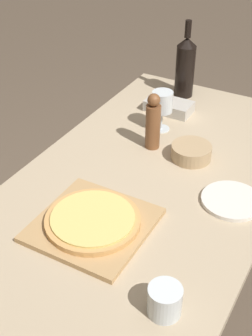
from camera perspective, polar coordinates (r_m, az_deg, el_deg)
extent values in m
plane|color=brown|center=(2.16, 1.76, -18.45)|extent=(12.00, 12.00, 0.00)
cube|color=tan|center=(1.62, 2.24, -2.48)|extent=(0.86, 1.65, 0.03)
cylinder|color=brown|center=(2.54, 2.56, 2.44)|extent=(0.06, 0.06, 0.74)
cube|color=tan|center=(1.44, -4.04, -6.91)|extent=(0.33, 0.34, 0.02)
cylinder|color=tan|center=(1.43, -4.07, -6.38)|extent=(0.29, 0.29, 0.02)
cylinder|color=#E0C66B|center=(1.42, -4.09, -6.02)|extent=(0.26, 0.26, 0.01)
cylinder|color=black|center=(2.16, 7.19, 11.62)|extent=(0.09, 0.09, 0.23)
cone|color=black|center=(2.11, 7.47, 15.01)|extent=(0.09, 0.09, 0.04)
cylinder|color=black|center=(2.09, 7.59, 16.46)|extent=(0.03, 0.03, 0.07)
cylinder|color=brown|center=(1.76, 3.29, 5.04)|extent=(0.06, 0.06, 0.18)
sphere|color=brown|center=(1.71, 3.42, 8.28)|extent=(0.05, 0.05, 0.05)
cylinder|color=silver|center=(1.92, 4.29, 4.80)|extent=(0.07, 0.07, 0.00)
cylinder|color=silver|center=(1.90, 4.35, 5.90)|extent=(0.01, 0.01, 0.08)
cylinder|color=silver|center=(1.86, 4.46, 8.07)|extent=(0.08, 0.08, 0.08)
cylinder|color=tan|center=(1.74, 7.96, 1.94)|extent=(0.15, 0.15, 0.05)
cylinder|color=silver|center=(1.20, 4.74, -15.81)|extent=(0.09, 0.09, 0.08)
cylinder|color=silver|center=(1.57, 12.77, -3.88)|extent=(0.20, 0.20, 0.01)
cube|color=#BCB7AD|center=(2.05, 5.25, 7.51)|extent=(0.20, 0.11, 0.05)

